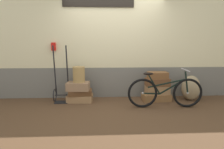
% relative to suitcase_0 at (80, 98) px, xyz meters
% --- Properties ---
extents(ground, '(9.64, 5.20, 0.06)m').
position_rel_suitcase_0_xyz_m(ground, '(0.86, -0.41, -0.12)').
color(ground, '#513823').
extents(station_building, '(7.64, 0.74, 2.89)m').
position_rel_suitcase_0_xyz_m(station_building, '(0.87, 0.44, 1.36)').
color(station_building, slate).
rests_on(station_building, ground).
extents(suitcase_0, '(0.63, 0.41, 0.17)m').
position_rel_suitcase_0_xyz_m(suitcase_0, '(0.00, 0.00, 0.00)').
color(suitcase_0, '#9E754C').
rests_on(suitcase_0, ground).
extents(suitcase_1, '(0.57, 0.36, 0.13)m').
position_rel_suitcase_0_xyz_m(suitcase_1, '(0.02, -0.02, 0.15)').
color(suitcase_1, brown).
rests_on(suitcase_1, suitcase_0).
extents(suitcase_2, '(0.56, 0.38, 0.20)m').
position_rel_suitcase_0_xyz_m(suitcase_2, '(-0.03, -0.04, 0.31)').
color(suitcase_2, '#937051').
rests_on(suitcase_2, suitcase_1).
extents(suitcase_3, '(0.70, 0.41, 0.18)m').
position_rel_suitcase_0_xyz_m(suitcase_3, '(1.91, -0.02, 0.00)').
color(suitcase_3, olive).
rests_on(suitcase_3, ground).
extents(suitcase_4, '(0.58, 0.34, 0.20)m').
position_rel_suitcase_0_xyz_m(suitcase_4, '(1.94, -0.01, 0.19)').
color(suitcase_4, '#9E754C').
rests_on(suitcase_4, suitcase_3).
extents(suitcase_5, '(0.59, 0.33, 0.19)m').
position_rel_suitcase_0_xyz_m(suitcase_5, '(1.93, -0.01, 0.39)').
color(suitcase_5, brown).
rests_on(suitcase_5, suitcase_4).
extents(suitcase_6, '(0.49, 0.29, 0.16)m').
position_rel_suitcase_0_xyz_m(suitcase_6, '(1.93, -0.01, 0.56)').
color(suitcase_6, brown).
rests_on(suitcase_6, suitcase_5).
extents(wicker_basket, '(0.29, 0.29, 0.38)m').
position_rel_suitcase_0_xyz_m(wicker_basket, '(-0.01, -0.01, 0.60)').
color(wicker_basket, '#A8844C').
rests_on(wicker_basket, suitcase_2).
extents(luggage_trolley, '(0.39, 0.38, 1.38)m').
position_rel_suitcase_0_xyz_m(luggage_trolley, '(-0.44, 0.03, 0.23)').
color(luggage_trolley, black).
rests_on(luggage_trolley, ground).
extents(burlap_sack, '(0.46, 0.39, 0.63)m').
position_rel_suitcase_0_xyz_m(burlap_sack, '(2.80, -0.01, 0.23)').
color(burlap_sack, '#9E8966').
rests_on(burlap_sack, ground).
extents(bicycle, '(1.68, 0.46, 0.87)m').
position_rel_suitcase_0_xyz_m(bicycle, '(1.96, -0.53, 0.27)').
color(bicycle, black).
rests_on(bicycle, ground).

